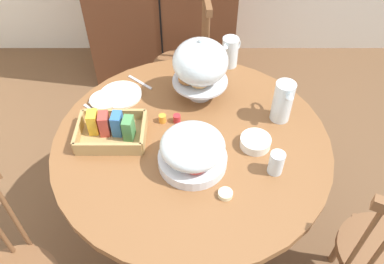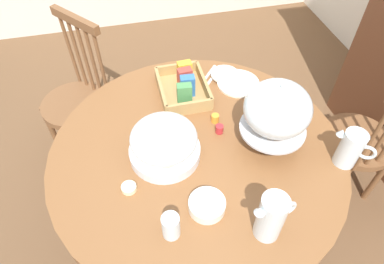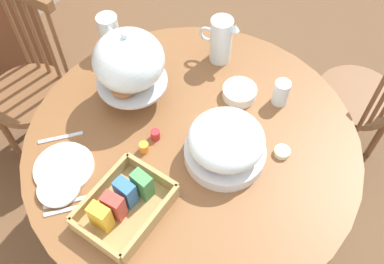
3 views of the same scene
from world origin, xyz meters
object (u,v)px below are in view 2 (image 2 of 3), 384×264
(milk_pitcher, at_px, (350,150))
(china_plate_large, at_px, (238,83))
(china_plate_small, at_px, (225,74))
(cereal_bowl, at_px, (207,205))
(dining_table, at_px, (197,174))
(windsor_chair_by_cabinet, at_px, (360,144))
(windsor_chair_facing_door, at_px, (78,102))
(butter_dish, at_px, (129,188))
(cereal_basket, at_px, (184,86))
(drinking_glass, at_px, (171,226))
(pastry_stand_with_dome, at_px, (277,111))
(fruit_platter_covered, at_px, (164,143))
(orange_juice_pitcher, at_px, (270,218))

(milk_pitcher, relative_size, china_plate_large, 0.79)
(china_plate_small, bearing_deg, cereal_bowl, -22.14)
(dining_table, height_order, windsor_chair_by_cabinet, windsor_chair_by_cabinet)
(windsor_chair_facing_door, xyz_separation_m, butter_dish, (0.89, 0.26, 0.30))
(cereal_basket, relative_size, china_plate_small, 2.11)
(drinking_glass, bearing_deg, milk_pitcher, 100.64)
(pastry_stand_with_dome, bearing_deg, fruit_platter_covered, -94.70)
(cereal_basket, xyz_separation_m, drinking_glass, (0.73, -0.21, 0.01))
(cereal_basket, height_order, china_plate_small, cereal_basket)
(cereal_basket, distance_m, drinking_glass, 0.76)
(windsor_chair_by_cabinet, bearing_deg, china_plate_large, -117.06)
(china_plate_large, relative_size, drinking_glass, 2.00)
(pastry_stand_with_dome, bearing_deg, cereal_basket, -144.71)
(drinking_glass, bearing_deg, pastry_stand_with_dome, 122.18)
(china_plate_large, xyz_separation_m, china_plate_small, (-0.07, -0.05, 0.01))
(dining_table, distance_m, china_plate_large, 0.52)
(fruit_platter_covered, xyz_separation_m, cereal_bowl, (0.29, 0.11, -0.06))
(cereal_basket, bearing_deg, orange_juice_pitcher, 8.77)
(dining_table, bearing_deg, milk_pitcher, 69.95)
(dining_table, distance_m, cereal_basket, 0.44)
(windsor_chair_facing_door, xyz_separation_m, milk_pitcher, (0.97, 1.15, 0.37))
(orange_juice_pitcher, relative_size, cereal_bowl, 1.51)
(dining_table, bearing_deg, orange_juice_pitcher, 18.89)
(windsor_chair_by_cabinet, bearing_deg, cereal_bowl, -71.00)
(pastry_stand_with_dome, relative_size, butter_dish, 5.73)
(milk_pitcher, bearing_deg, dining_table, -110.05)
(windsor_chair_facing_door, distance_m, milk_pitcher, 1.55)
(china_plate_large, bearing_deg, fruit_platter_covered, -50.64)
(cereal_basket, height_order, butter_dish, cereal_basket)
(fruit_platter_covered, distance_m, orange_juice_pitcher, 0.51)
(cereal_basket, height_order, drinking_glass, cereal_basket)
(dining_table, bearing_deg, china_plate_large, 139.76)
(china_plate_small, bearing_deg, windsor_chair_by_cabinet, 59.80)
(windsor_chair_facing_door, relative_size, cereal_bowl, 6.96)
(milk_pitcher, bearing_deg, cereal_bowl, -82.89)
(windsor_chair_facing_door, bearing_deg, orange_juice_pitcher, 31.13)
(china_plate_small, height_order, butter_dish, same)
(windsor_chair_facing_door, height_order, butter_dish, windsor_chair_facing_door)
(milk_pitcher, distance_m, china_plate_small, 0.73)
(orange_juice_pitcher, relative_size, china_plate_small, 1.41)
(dining_table, xyz_separation_m, windsor_chair_by_cabinet, (-0.05, 0.94, -0.09))
(windsor_chair_by_cabinet, relative_size, cereal_basket, 3.09)
(milk_pitcher, distance_m, cereal_bowl, 0.63)
(cereal_basket, xyz_separation_m, china_plate_small, (-0.07, 0.24, -0.02))
(dining_table, xyz_separation_m, windsor_chair_facing_door, (-0.75, -0.57, -0.09))
(windsor_chair_facing_door, distance_m, orange_juice_pitcher, 1.43)
(cereal_bowl, bearing_deg, butter_dish, -118.86)
(windsor_chair_by_cabinet, height_order, china_plate_large, windsor_chair_by_cabinet)
(pastry_stand_with_dome, distance_m, fruit_platter_covered, 0.47)
(windsor_chair_by_cabinet, relative_size, cereal_bowl, 6.96)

